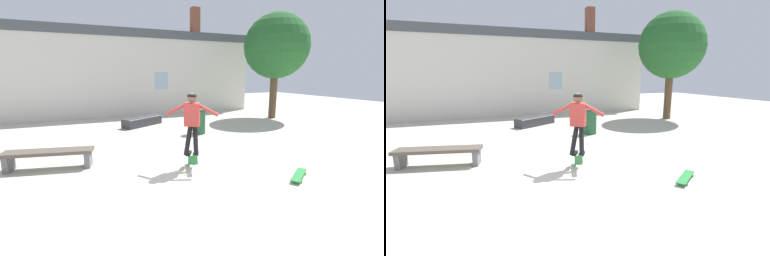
% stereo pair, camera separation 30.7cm
% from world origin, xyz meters
% --- Properties ---
extents(ground_plane, '(40.00, 40.00, 0.00)m').
position_xyz_m(ground_plane, '(0.00, 0.00, 0.00)').
color(ground_plane, beige).
extents(building_backdrop, '(15.64, 0.52, 5.68)m').
position_xyz_m(building_backdrop, '(0.04, 8.87, 2.29)').
color(building_backdrop, beige).
rests_on(building_backdrop, ground_plane).
extents(tree_right, '(3.07, 3.07, 5.01)m').
position_xyz_m(tree_right, '(6.93, 5.49, 3.45)').
color(tree_right, brown).
rests_on(tree_right, ground_plane).
extents(park_bench, '(2.00, 0.84, 0.44)m').
position_xyz_m(park_bench, '(-2.63, 1.79, 0.33)').
color(park_bench, brown).
rests_on(park_bench, ground_plane).
extents(skate_ledge, '(1.86, 1.43, 0.38)m').
position_xyz_m(skate_ledge, '(0.46, 5.98, 0.19)').
color(skate_ledge, '#38383D').
rests_on(skate_ledge, ground_plane).
extents(trash_bin, '(0.52, 0.52, 0.91)m').
position_xyz_m(trash_bin, '(2.07, 3.72, 0.47)').
color(trash_bin, '#235633').
rests_on(trash_bin, ground_plane).
extents(skater, '(1.06, 0.74, 1.46)m').
position_xyz_m(skater, '(0.46, 0.57, 1.18)').
color(skater, '#B23833').
extents(skateboard_flipping, '(0.17, 0.80, 0.45)m').
position_xyz_m(skateboard_flipping, '(0.43, 0.48, 0.21)').
color(skateboard_flipping, '#237F38').
extents(skateboard_resting, '(0.80, 0.64, 0.08)m').
position_xyz_m(skateboard_resting, '(2.31, -0.90, 0.07)').
color(skateboard_resting, '#237F38').
rests_on(skateboard_resting, ground_plane).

